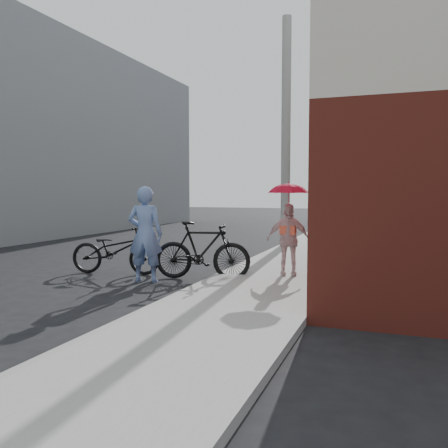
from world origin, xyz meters
The scene contains 11 objects.
ground centered at (0.00, 0.00, 0.00)m, with size 80.00×80.00×0.00m, color black.
sidewalk centered at (2.10, 2.00, 0.06)m, with size 2.20×24.00×0.12m, color #999994.
curb centered at (0.94, 2.00, 0.06)m, with size 0.12×24.00×0.12m, color #9E9E99.
utility_pole centered at (1.10, 6.00, 3.50)m, with size 0.28×0.28×7.00m, color #9E9E99.
officer centered at (-0.35, -0.03, 0.95)m, with size 0.69×0.45×1.90m, color #718DC9.
bike_left centered at (-1.41, 0.52, 0.52)m, with size 0.69×1.98×1.04m, color black.
bike_right centered at (0.60, 0.61, 0.59)m, with size 0.56×1.97×1.18m, color black.
kimono_woman centered at (2.28, 1.03, 0.84)m, with size 0.84×0.35×1.43m, color beige.
parasol centered at (2.28, 1.03, 1.89)m, with size 0.77×0.77×0.68m, color #F51C4A.
planter centered at (2.93, 2.85, 0.22)m, with size 0.37×0.37×0.20m, color black.
potted_plant centered at (2.93, 2.85, 0.63)m, with size 0.57×0.49×0.63m, color #325D25.
Camera 1 is at (4.30, -8.25, 1.81)m, focal length 38.00 mm.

